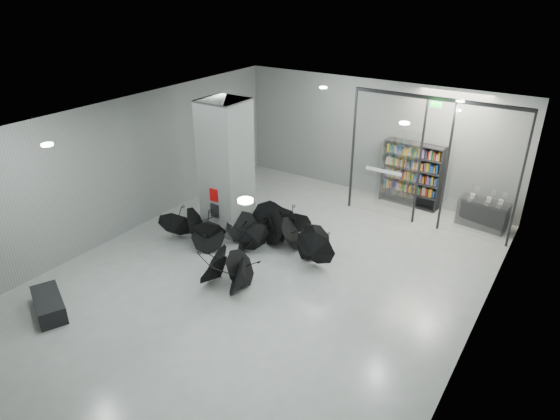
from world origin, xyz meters
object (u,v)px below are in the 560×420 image
Objects in this scene: bookshelf at (412,174)px; umbrella_cluster at (256,241)px; column at (226,168)px; bench at (49,305)px; shop_counter at (483,214)px.

umbrella_cluster is (-2.51, -5.42, -0.76)m from bookshelf.
column is at bearing 155.86° from umbrella_cluster.
bookshelf reaches higher than bench.
bookshelf is (4.88, 10.32, 0.87)m from bench.
column is at bearing -126.04° from bookshelf.
bookshelf is 1.50× the size of shop_counter.
bench is at bearing -98.78° from column.
bookshelf is 0.40× the size of umbrella_cluster.
column reaches higher than umbrella_cluster.
column is 2.77× the size of shop_counter.
shop_counter is (7.35, 9.94, 0.22)m from bench.
bench is 12.36m from shop_counter.
column is at bearing -138.62° from shop_counter.
column reaches higher than shop_counter.
shop_counter is at bearing 33.93° from column.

